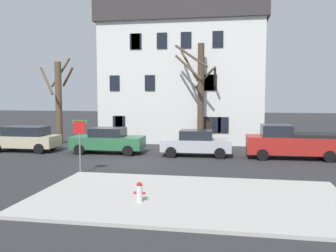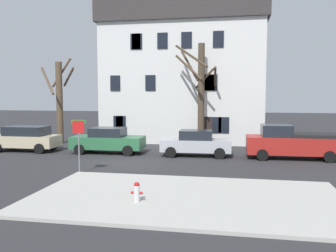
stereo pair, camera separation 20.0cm
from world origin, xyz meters
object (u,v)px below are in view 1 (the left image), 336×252
(pickup_truck_red, at_px, (292,142))
(tree_bare_mid, at_px, (200,91))
(car_beige_wagon, at_px, (25,138))
(bicycle_leaning, at_px, (86,140))
(building_main, at_px, (184,70))
(tree_bare_near, at_px, (59,100))
(car_green_sedan, at_px, (108,140))
(street_sign_pole, at_px, (80,136))
(car_silver_sedan, at_px, (196,143))
(fire_hydrant, at_px, (139,192))

(pickup_truck_red, bearing_deg, tree_bare_mid, 148.41)
(car_beige_wagon, relative_size, bicycle_leaning, 2.68)
(pickup_truck_red, bearing_deg, bicycle_leaning, 166.53)
(building_main, xyz_separation_m, tree_bare_mid, (1.80, -4.47, -1.85))
(tree_bare_near, xyz_separation_m, pickup_truck_red, (17.23, -3.97, -2.51))
(car_green_sedan, bearing_deg, street_sign_pole, -82.62)
(tree_bare_mid, distance_m, car_green_sedan, 7.62)
(pickup_truck_red, xyz_separation_m, street_sign_pole, (-10.92, -6.34, 0.88))
(tree_bare_mid, bearing_deg, building_main, 111.98)
(tree_bare_near, bearing_deg, car_silver_sedan, -19.69)
(tree_bare_mid, distance_m, fire_hydrant, 14.77)
(tree_bare_mid, bearing_deg, car_green_sedan, -147.52)
(tree_bare_mid, height_order, pickup_truck_red, tree_bare_mid)
(car_green_sedan, distance_m, bicycle_leaning, 4.72)
(fire_hydrant, bearing_deg, street_sign_pole, 133.85)
(car_green_sedan, bearing_deg, tree_bare_mid, 32.48)
(street_sign_pole, bearing_deg, car_green_sedan, 97.38)
(tree_bare_mid, xyz_separation_m, fire_hydrant, (-0.86, -14.28, -3.67))
(car_green_sedan, height_order, car_silver_sedan, car_green_sedan)
(tree_bare_near, relative_size, street_sign_pole, 2.56)
(car_green_sedan, height_order, street_sign_pole, street_sign_pole)
(bicycle_leaning, bearing_deg, car_silver_sedan, -22.15)
(building_main, relative_size, car_green_sedan, 2.82)
(building_main, relative_size, pickup_truck_red, 2.44)
(building_main, xyz_separation_m, tree_bare_near, (-9.47, -4.15, -2.51))
(building_main, distance_m, tree_bare_near, 10.64)
(pickup_truck_red, xyz_separation_m, fire_hydrant, (-6.81, -10.62, -0.51))
(car_beige_wagon, distance_m, street_sign_pole, 9.11)
(tree_bare_near, xyz_separation_m, car_beige_wagon, (-0.38, -4.21, -2.60))
(pickup_truck_red, bearing_deg, car_green_sedan, -179.88)
(tree_bare_near, xyz_separation_m, bicycle_leaning, (2.44, -0.43, -3.13))
(tree_bare_near, bearing_deg, street_sign_pole, -58.56)
(pickup_truck_red, distance_m, bicycle_leaning, 15.22)
(car_silver_sedan, height_order, street_sign_pole, street_sign_pole)
(fire_hydrant, bearing_deg, car_silver_sedan, 84.75)
(building_main, distance_m, car_silver_sedan, 9.91)
(building_main, bearing_deg, car_green_sedan, -116.05)
(pickup_truck_red, height_order, bicycle_leaning, pickup_truck_red)
(fire_hydrant, bearing_deg, bicycle_leaning, 119.40)
(tree_bare_near, height_order, car_silver_sedan, tree_bare_near)
(car_silver_sedan, bearing_deg, tree_bare_mid, 91.65)
(car_green_sedan, relative_size, bicycle_leaning, 2.84)
(building_main, relative_size, car_beige_wagon, 2.98)
(car_green_sedan, distance_m, fire_hydrant, 11.69)
(tree_bare_mid, relative_size, car_beige_wagon, 1.67)
(building_main, bearing_deg, car_silver_sedan, -76.92)
(tree_bare_near, bearing_deg, building_main, 23.67)
(street_sign_pole, bearing_deg, fire_hydrant, -46.15)
(tree_bare_near, relative_size, pickup_truck_red, 1.23)
(street_sign_pole, bearing_deg, tree_bare_near, 121.44)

